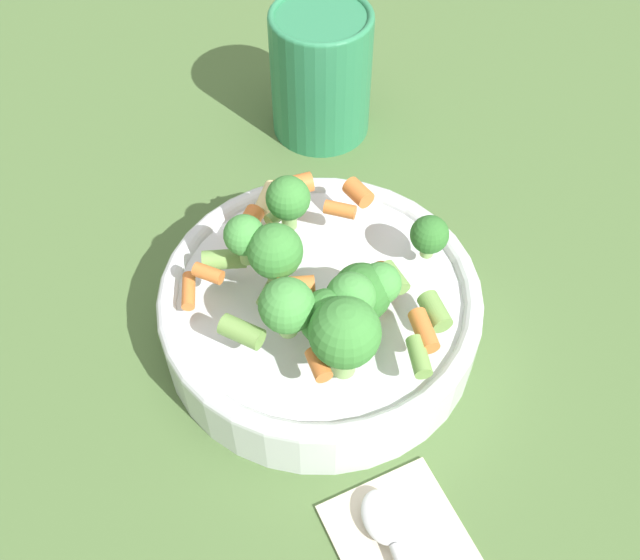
# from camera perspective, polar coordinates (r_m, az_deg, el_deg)

# --- Properties ---
(ground_plane) EXTENTS (3.00, 3.00, 0.00)m
(ground_plane) POSITION_cam_1_polar(r_m,az_deg,el_deg) (0.56, -0.00, -3.90)
(ground_plane) COLOR #4C6B38
(bowl) EXTENTS (0.23, 0.23, 0.05)m
(bowl) POSITION_cam_1_polar(r_m,az_deg,el_deg) (0.53, -0.00, -2.23)
(bowl) COLOR silver
(bowl) RESTS_ON ground_plane
(pasta_salad) EXTENTS (0.20, 0.18, 0.06)m
(pasta_salad) POSITION_cam_1_polar(r_m,az_deg,el_deg) (0.47, 0.38, -0.33)
(pasta_salad) COLOR #8CB766
(pasta_salad) RESTS_ON bowl
(cup) EXTENTS (0.09, 0.09, 0.12)m
(cup) POSITION_cam_1_polar(r_m,az_deg,el_deg) (0.68, 0.07, 15.57)
(cup) COLOR #2D7F51
(cup) RESTS_ON ground_plane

